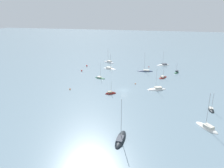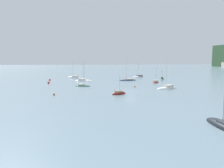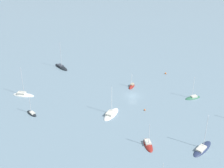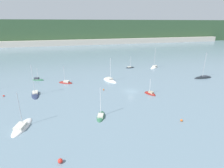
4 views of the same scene
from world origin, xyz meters
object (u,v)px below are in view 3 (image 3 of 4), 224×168
Objects in this scene: sailboat_1 at (202,149)px; sailboat_9 at (61,67)px; mooring_buoy_3 at (166,73)px; sailboat_10 at (111,114)px; mooring_buoy_2 at (145,110)px; sailboat_6 at (148,145)px; sailboat_8 at (132,87)px; sailboat_3 at (23,95)px; sailboat_11 at (193,98)px; sailboat_2 at (32,114)px.

sailboat_1 is 0.91× the size of sailboat_9.
sailboat_1 reaches higher than mooring_buoy_3.
mooring_buoy_2 is (-4.95, -10.10, 0.13)m from sailboat_10.
sailboat_6 is (10.35, 10.12, 0.00)m from sailboat_1.
sailboat_8 is 10.51× the size of mooring_buoy_3.
mooring_buoy_3 is at bearing 29.52° from sailboat_3.
sailboat_3 is 0.92× the size of sailboat_9.
sailboat_3 is 39.31m from sailboat_8.
sailboat_3 reaches higher than sailboat_8.
sailboat_1 is at bearing 143.93° from mooring_buoy_3.
sailboat_11 is (-9.71, -28.76, -0.02)m from sailboat_10.
sailboat_10 reaches higher than sailboat_11.
sailboat_1 is 14.48m from sailboat_6.
sailboat_9 is at bearing -50.16° from sailboat_2.
mooring_buoy_2 is (13.46, -11.96, 0.14)m from sailboat_6.
sailboat_11 is at bearing -104.31° from mooring_buoy_2.
sailboat_3 is at bearing 95.13° from sailboat_10.
sailboat_11 is (8.70, -30.63, -0.01)m from sailboat_6.
sailboat_1 is 70.53m from sailboat_9.
sailboat_10 reaches higher than sailboat_2.
sailboat_11 is (-51.47, -22.02, 0.03)m from sailboat_9.
sailboat_8 reaches higher than mooring_buoy_3.
mooring_buoy_2 is at bearing -49.69° from sailboat_10.
sailboat_10 is at bearing 104.90° from mooring_buoy_3.
sailboat_1 is 27.98m from sailboat_11.
sailboat_8 is 18.23m from mooring_buoy_3.
sailboat_6 reaches higher than sailboat_8.
sailboat_6 is at bearing -157.77° from sailboat_2.
sailboat_6 is at bearing -23.13° from sailboat_3.
sailboat_1 is 1.06× the size of sailboat_10.
sailboat_9 reaches higher than mooring_buoy_2.
sailboat_2 is at bearing -122.96° from sailboat_6.
sailboat_10 is 11.25m from mooring_buoy_2.
sailboat_2 is at bearing 112.04° from sailboat_1.
sailboat_2 is at bearing 54.14° from mooring_buoy_2.
sailboat_10 is at bearing -134.65° from sailboat_2.
sailboat_3 is 33.60m from sailboat_10.
sailboat_6 is at bearing -8.49° from sailboat_9.
sailboat_9 is (31.78, 11.26, -0.01)m from sailboat_8.
sailboat_9 is (25.44, -26.07, -0.01)m from sailboat_2.
mooring_buoy_3 is at bearing -60.82° from mooring_buoy_2.
sailboat_1 is 63.13m from sailboat_3.
sailboat_6 is at bearing -119.38° from sailboat_10.
sailboat_8 is at bearing 66.46° from sailboat_1.
sailboat_9 is at bearing -48.49° from sailboat_11.
sailboat_11 reaches higher than sailboat_2.
sailboat_8 is 0.72× the size of sailboat_11.
sailboat_9 is 1.41× the size of sailboat_11.
sailboat_6 reaches higher than mooring_buoy_2.
sailboat_11 reaches higher than sailboat_8.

